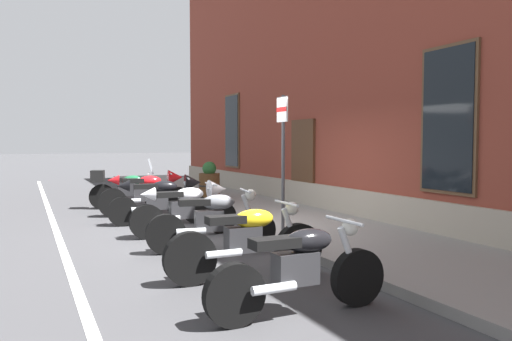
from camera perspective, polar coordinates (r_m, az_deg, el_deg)
The scene contains 13 objects.
ground_plane at distance 9.65m, azimuth -1.76°, elevation -7.02°, with size 140.00×140.00×0.00m, color #38383A.
sidewalk at distance 10.26m, azimuth 5.50°, elevation -6.06°, with size 30.19×2.80×0.13m, color slate.
lane_stripe at distance 8.93m, azimuth -21.22°, elevation -8.07°, with size 30.19×0.12×0.01m, color silver.
brick_pub_facade at distance 13.79m, azimuth 25.49°, elevation 12.36°, with size 24.19×7.92×7.97m.
motorcycle_green_touring at distance 13.37m, azimuth -14.71°, elevation -1.93°, with size 0.84×1.96×1.29m.
motorcycle_red_sport at distance 11.96m, azimuth -12.05°, elevation -2.31°, with size 0.63×2.14×1.07m.
motorcycle_black_sport at distance 10.63m, azimuth -10.44°, elevation -3.02°, with size 0.66×2.10×1.05m.
motorcycle_white_sport at distance 9.28m, azimuth -7.67°, elevation -3.99°, with size 0.62×2.00×1.02m.
motorcycle_grey_naked at distance 7.93m, azimuth -4.86°, elevation -5.77°, with size 0.62×2.06×0.97m.
motorcycle_yellow_naked at distance 6.35m, azimuth -0.90°, elevation -8.05°, with size 0.62×2.13×0.95m.
motorcycle_black_naked at distance 5.07m, azimuth 5.20°, elevation -11.08°, with size 0.62×2.01×0.94m.
parking_sign at distance 8.82m, azimuth 3.07°, elevation 3.04°, with size 0.36×0.07×2.42m.
barrel_planter at distance 14.46m, azimuth -5.33°, elevation -1.32°, with size 0.63×0.63×1.04m.
Camera 1 is at (8.74, -3.71, 1.73)m, focal length 35.16 mm.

